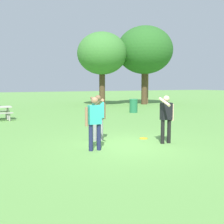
{
  "coord_description": "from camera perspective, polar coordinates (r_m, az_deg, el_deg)",
  "views": [
    {
      "loc": [
        -4.53,
        -8.18,
        2.06
      ],
      "look_at": [
        0.09,
        1.22,
        1.0
      ],
      "focal_mm": 45.76,
      "sensor_mm": 36.0,
      "label": 1
    }
  ],
  "objects": [
    {
      "name": "ground_plane",
      "position": [
        9.58,
        2.78,
        -6.65
      ],
      "size": [
        120.0,
        120.0,
        0.0
      ],
      "primitive_type": "plane",
      "color": "#609947"
    },
    {
      "name": "person_thrower",
      "position": [
        9.89,
        10.81,
        -0.71
      ],
      "size": [
        0.63,
        0.67,
        1.64
      ],
      "color": "black",
      "rests_on": "ground"
    },
    {
      "name": "person_catcher",
      "position": [
        8.7,
        -3.51,
        -1.49
      ],
      "size": [
        0.63,
        0.67,
        1.64
      ],
      "color": "#1E234C",
      "rests_on": "ground"
    },
    {
      "name": "person_bystander",
      "position": [
        10.18,
        -2.78,
        -0.43
      ],
      "size": [
        0.61,
        0.71,
        1.64
      ],
      "color": "gray",
      "rests_on": "ground"
    },
    {
      "name": "frisbee",
      "position": [
        10.74,
        6.33,
        -5.25
      ],
      "size": [
        0.3,
        0.3,
        0.03
      ],
      "primitive_type": "cylinder",
      "color": "yellow",
      "rests_on": "ground"
    },
    {
      "name": "trash_can_beside_table",
      "position": [
        20.02,
        4.32,
        1.25
      ],
      "size": [
        0.59,
        0.59,
        0.96
      ],
      "color": "#237047",
      "rests_on": "ground"
    },
    {
      "name": "tree_slender_mid",
      "position": [
        26.67,
        -2.01,
        11.54
      ],
      "size": [
        4.55,
        4.55,
        6.71
      ],
      "color": "#4C3823",
      "rests_on": "ground"
    },
    {
      "name": "tree_back_left",
      "position": [
        28.25,
        6.55,
        12.12
      ],
      "size": [
        5.38,
        5.38,
        7.51
      ],
      "color": "#4C3823",
      "rests_on": "ground"
    },
    {
      "name": "tree_back_right",
      "position": [
        29.12,
        6.8,
        11.53
      ],
      "size": [
        4.79,
        4.79,
        7.07
      ],
      "color": "brown",
      "rests_on": "ground"
    }
  ]
}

